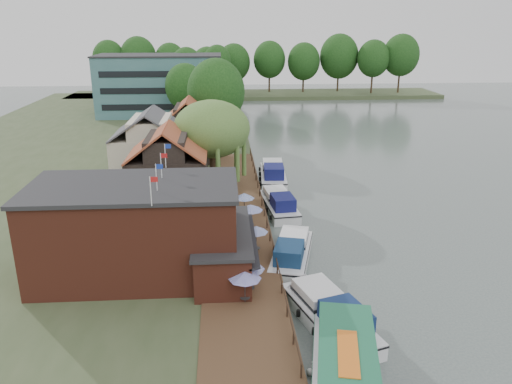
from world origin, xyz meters
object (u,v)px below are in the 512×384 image
object	(u,v)px
cottage_a	(168,167)
hotel_block	(160,85)
tour_boat	(347,384)
swan	(310,371)
pub	(163,229)
umbrella_0	(245,287)
cottage_c	(189,130)
umbrella_4	(240,226)
cruiser_2	(279,201)
umbrella_5	(251,216)
umbrella_3	(256,239)
cruiser_1	(292,249)
cruiser_0	(329,310)
umbrella_2	(244,253)
cottage_b	(152,145)
cruiser_3	(273,171)
umbrella_6	(244,204)
umbrella_1	(250,277)
willow	(212,146)

from	to	relation	value
cottage_a	hotel_block	bearing A→B (deg)	97.13
tour_boat	swan	size ratio (longest dim) A/B	31.08
pub	umbrella_0	distance (m)	8.17
hotel_block	cottage_c	xyz separation A→B (m)	(8.00, -37.00, -1.90)
umbrella_0	umbrella_4	size ratio (longest dim) A/B	1.00
cruiser_2	umbrella_5	bearing A→B (deg)	-122.61
umbrella_3	cruiser_1	bearing A→B (deg)	2.49
cruiser_0	umbrella_2	bearing A→B (deg)	110.08
cottage_b	cruiser_2	xyz separation A→B (m)	(14.62, -9.91, -4.05)
umbrella_2	cruiser_3	distance (m)	26.13
hotel_block	cottage_c	world-z (taller)	hotel_block
cottage_c	cruiser_2	world-z (taller)	cottage_c
hotel_block	umbrella_6	xyz separation A→B (m)	(14.72, -59.65, -4.86)
hotel_block	umbrella_5	world-z (taller)	hotel_block
cruiser_0	umbrella_5	bearing A→B (deg)	89.00
hotel_block	umbrella_1	bearing A→B (deg)	-79.07
pub	cottage_b	world-z (taller)	cottage_b
umbrella_3	cruiser_3	bearing A→B (deg)	80.74
cottage_c	umbrella_6	distance (m)	23.81
umbrella_2	umbrella_0	bearing A→B (deg)	-91.89
hotel_block	cottage_b	xyz separation A→B (m)	(4.00, -46.00, -1.90)
cottage_a	cottage_c	distance (m)	19.03
cottage_a	umbrella_5	xyz separation A→B (m)	(8.15, -6.96, -2.96)
cruiser_2	cruiser_3	world-z (taller)	cruiser_3
cruiser_1	cottage_c	bearing A→B (deg)	123.01
swan	cruiser_1	bearing A→B (deg)	86.57
cottage_b	umbrella_2	distance (m)	26.90
cottage_b	umbrella_0	world-z (taller)	cottage_b
willow	tour_boat	size ratio (longest dim) A/B	0.76
willow	umbrella_5	bearing A→B (deg)	-73.01
hotel_block	cruiser_1	xyz separation A→B (m)	(18.37, -67.99, -5.93)
willow	cruiser_3	xyz separation A→B (m)	(7.58, 5.92, -4.89)
pub	umbrella_4	world-z (taller)	pub
tour_boat	cruiser_1	bearing A→B (deg)	103.72
hotel_block	swan	world-z (taller)	hotel_block
umbrella_2	cruiser_3	size ratio (longest dim) A/B	0.22
umbrella_2	cruiser_2	world-z (taller)	umbrella_2
umbrella_1	swan	size ratio (longest dim) A/B	5.40
pub	hotel_block	bearing A→B (deg)	96.43
cottage_c	umbrella_5	size ratio (longest dim) A/B	3.58
umbrella_4	cruiser_0	xyz separation A→B (m)	(5.47, -12.45, -1.00)
hotel_block	umbrella_4	xyz separation A→B (m)	(14.12, -65.22, -4.86)
umbrella_4	swan	distance (m)	17.67
hotel_block	tour_boat	bearing A→B (deg)	-77.44
cottage_a	umbrella_0	bearing A→B (deg)	-70.69
umbrella_0	cruiser_0	xyz separation A→B (m)	(5.58, -1.66, -1.00)
cottage_a	cruiser_2	distance (m)	12.31
cruiser_1	swan	size ratio (longest dim) A/B	22.82
pub	umbrella_5	size ratio (longest dim) A/B	8.42
umbrella_3	tour_boat	bearing A→B (deg)	-77.90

